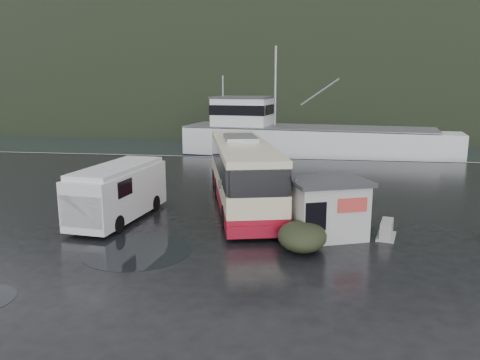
# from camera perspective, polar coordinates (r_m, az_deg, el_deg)

# --- Properties ---
(ground) EXTENTS (160.00, 160.00, 0.00)m
(ground) POSITION_cam_1_polar(r_m,az_deg,el_deg) (21.95, -5.22, -5.40)
(ground) COLOR black
(ground) RESTS_ON ground
(harbor_water) EXTENTS (300.00, 180.00, 0.02)m
(harbor_water) POSITION_cam_1_polar(r_m,az_deg,el_deg) (130.64, 6.12, 8.85)
(harbor_water) COLOR black
(harbor_water) RESTS_ON ground
(quay_edge) EXTENTS (160.00, 0.60, 1.50)m
(quay_edge) POSITION_cam_1_polar(r_m,az_deg,el_deg) (41.20, 1.22, 2.73)
(quay_edge) COLOR #999993
(quay_edge) RESTS_ON ground
(headland) EXTENTS (780.00, 540.00, 570.00)m
(headland) POSITION_cam_1_polar(r_m,az_deg,el_deg) (270.51, 9.44, 10.22)
(headland) COLOR black
(headland) RESTS_ON ground
(coach_bus) EXTENTS (6.23, 13.21, 3.63)m
(coach_bus) POSITION_cam_1_polar(r_m,az_deg,el_deg) (25.49, 0.29, -2.92)
(coach_bus) COLOR beige
(coach_bus) RESTS_ON ground
(white_van) EXTENTS (2.93, 6.60, 2.67)m
(white_van) POSITION_cam_1_polar(r_m,az_deg,el_deg) (23.36, -14.42, -4.67)
(white_van) COLOR silver
(white_van) RESTS_ON ground
(waste_bin_left) EXTENTS (1.09, 1.09, 1.38)m
(waste_bin_left) POSITION_cam_1_polar(r_m,az_deg,el_deg) (21.08, 2.30, -6.09)
(waste_bin_left) COLOR #147426
(waste_bin_left) RESTS_ON ground
(waste_bin_right) EXTENTS (1.14, 1.14, 1.34)m
(waste_bin_right) POSITION_cam_1_polar(r_m,az_deg,el_deg) (22.00, 13.85, -5.66)
(waste_bin_right) COLOR #147426
(waste_bin_right) RESTS_ON ground
(dome_tent) EXTENTS (1.95, 2.72, 1.07)m
(dome_tent) POSITION_cam_1_polar(r_m,az_deg,el_deg) (18.92, 7.54, -8.30)
(dome_tent) COLOR #2A301D
(dome_tent) RESTS_ON ground
(ticket_kiosk) EXTENTS (3.85, 3.41, 2.50)m
(ticket_kiosk) POSITION_cam_1_polar(r_m,az_deg,el_deg) (20.50, 10.51, -6.81)
(ticket_kiosk) COLOR #BABAB5
(ticket_kiosk) RESTS_ON ground
(jersey_barrier_a) EXTENTS (0.92, 1.52, 0.72)m
(jersey_barrier_a) POSITION_cam_1_polar(r_m,az_deg,el_deg) (20.61, 12.00, -6.77)
(jersey_barrier_a) COLOR #999993
(jersey_barrier_a) RESTS_ON ground
(jersey_barrier_b) EXTENTS (1.05, 1.58, 0.73)m
(jersey_barrier_b) POSITION_cam_1_polar(r_m,az_deg,el_deg) (21.01, 17.37, -6.69)
(jersey_barrier_b) COLOR #999993
(jersey_barrier_b) RESTS_ON ground
(fishing_trawler) EXTENTS (29.65, 10.65, 11.61)m
(fishing_trawler) POSITION_cam_1_polar(r_m,az_deg,el_deg) (47.84, 8.15, 3.87)
(fishing_trawler) COLOR silver
(fishing_trawler) RESTS_ON ground
(puddles) EXTENTS (14.89, 16.78, 0.01)m
(puddles) POSITION_cam_1_polar(r_m,az_deg,el_deg) (19.62, -7.55, -7.54)
(puddles) COLOR black
(puddles) RESTS_ON ground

